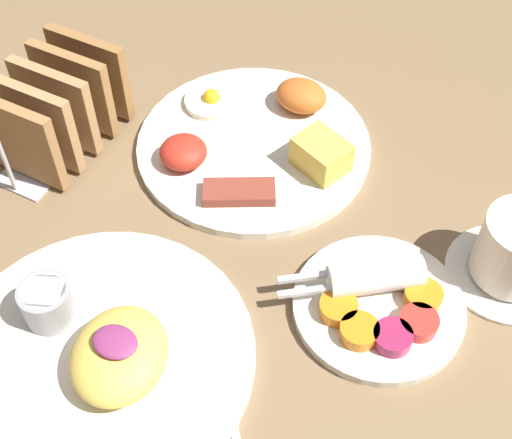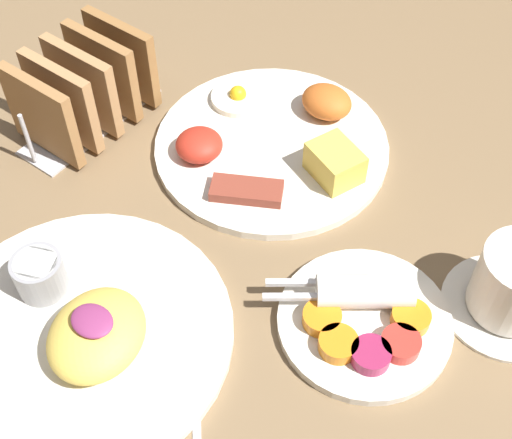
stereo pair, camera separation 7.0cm
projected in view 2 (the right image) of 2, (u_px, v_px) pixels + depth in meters
The scene contains 6 objects.
ground_plane at pixel (179, 229), 0.74m from camera, with size 3.00×3.00×0.00m, color brown.
plate_breakfast at pixel (275, 142), 0.80m from camera, with size 0.26×0.26×0.05m.
plate_condiments at pixel (365, 318), 0.65m from camera, with size 0.17×0.16×0.04m.
plate_foreground at pixel (82, 329), 0.64m from camera, with size 0.28×0.28×0.06m.
toast_rack at pixel (84, 90), 0.80m from camera, with size 0.10×0.18×0.10m.
teaspoon at pixel (197, 420), 0.60m from camera, with size 0.09×0.10×0.01m.
Camera 2 is at (0.34, -0.32, 0.58)m, focal length 50.00 mm.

